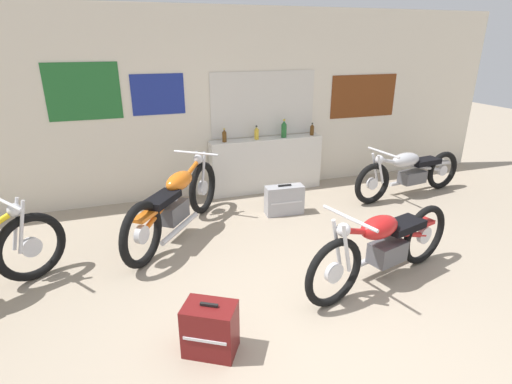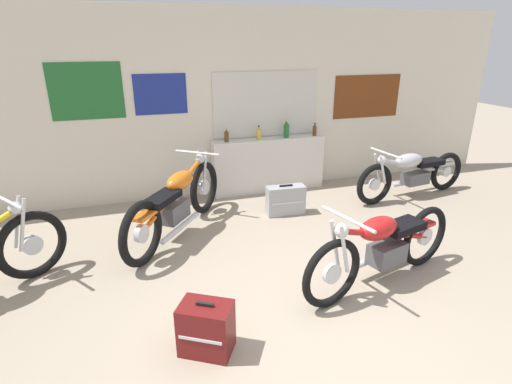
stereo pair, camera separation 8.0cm
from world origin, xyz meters
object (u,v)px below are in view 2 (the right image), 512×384
at_px(bottle_leftmost, 226,136).
at_px(bottle_left_center, 259,133).
at_px(bottle_center, 286,129).
at_px(bottle_right_center, 315,130).
at_px(motorcycle_red, 383,246).
at_px(motorcycle_silver, 413,173).
at_px(hard_case_darkred, 206,328).
at_px(hard_case_silver, 286,200).
at_px(motorcycle_orange, 177,202).

bearing_deg(bottle_leftmost, bottle_left_center, 0.92).
xyz_separation_m(bottle_leftmost, bottle_center, (0.98, -0.00, 0.04)).
xyz_separation_m(bottle_leftmost, bottle_right_center, (1.47, -0.01, -0.00)).
distance_m(motorcycle_red, motorcycle_silver, 2.68).
xyz_separation_m(motorcycle_silver, hard_case_darkred, (-3.72, -2.34, -0.18)).
distance_m(motorcycle_silver, hard_case_darkred, 4.40).
bearing_deg(bottle_left_center, hard_case_silver, -85.65).
height_order(bottle_leftmost, bottle_left_center, bottle_left_center).
distance_m(bottle_left_center, bottle_right_center, 0.95).
distance_m(bottle_leftmost, motorcycle_orange, 1.58).
distance_m(bottle_center, bottle_right_center, 0.50).
xyz_separation_m(bottle_leftmost, hard_case_darkred, (-0.99, -3.30, -0.75)).
bearing_deg(motorcycle_silver, bottle_leftmost, 160.66).
bearing_deg(bottle_center, motorcycle_red, -92.17).
distance_m(motorcycle_red, hard_case_silver, 1.94).
height_order(bottle_center, motorcycle_orange, bottle_center).
relative_size(bottle_left_center, motorcycle_red, 0.11).
relative_size(bottle_left_center, hard_case_darkred, 0.44).
bearing_deg(motorcycle_red, motorcycle_orange, 136.36).
xyz_separation_m(bottle_left_center, bottle_center, (0.46, -0.01, 0.03)).
bearing_deg(bottle_left_center, motorcycle_orange, -141.13).
height_order(bottle_right_center, motorcycle_silver, bottle_right_center).
height_order(bottle_leftmost, hard_case_darkred, bottle_leftmost).
height_order(motorcycle_orange, hard_case_silver, motorcycle_orange).
relative_size(bottle_right_center, hard_case_darkred, 0.42).
xyz_separation_m(motorcycle_red, hard_case_darkred, (-1.86, -0.41, -0.21)).
bearing_deg(motorcycle_red, bottle_leftmost, 106.76).
height_order(bottle_center, motorcycle_silver, bottle_center).
height_order(bottle_left_center, motorcycle_red, bottle_left_center).
bearing_deg(motorcycle_orange, bottle_right_center, 25.64).
bearing_deg(hard_case_darkred, bottle_left_center, 65.37).
bearing_deg(bottle_center, motorcycle_silver, -28.62).
bearing_deg(hard_case_darkred, motorcycle_red, 12.27).
height_order(bottle_center, bottle_right_center, bottle_center).
relative_size(bottle_leftmost, bottle_right_center, 1.04).
distance_m(bottle_leftmost, bottle_right_center, 1.47).
bearing_deg(motorcycle_orange, motorcycle_silver, 3.28).
bearing_deg(bottle_leftmost, bottle_right_center, -0.40).
distance_m(bottle_leftmost, bottle_center, 0.98).
bearing_deg(bottle_right_center, hard_case_silver, -131.91).
bearing_deg(motorcycle_red, bottle_left_center, 96.86).
relative_size(motorcycle_red, motorcycle_orange, 1.07).
bearing_deg(hard_case_silver, motorcycle_red, -81.84).
bearing_deg(motorcycle_orange, hard_case_darkred, -91.52).
bearing_deg(bottle_center, hard_case_darkred, -120.93).
height_order(bottle_right_center, motorcycle_orange, bottle_right_center).
bearing_deg(motorcycle_silver, bottle_center, 151.38).
bearing_deg(hard_case_darkred, bottle_right_center, 53.11).
relative_size(bottle_right_center, hard_case_silver, 0.37).
height_order(hard_case_silver, hard_case_darkred, hard_case_darkred).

